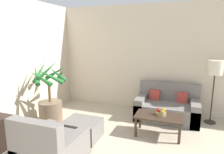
# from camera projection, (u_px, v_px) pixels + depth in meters

# --- Properties ---
(wall_back) EXTENTS (7.91, 0.06, 2.70)m
(wall_back) POSITION_uv_depth(u_px,v_px,m) (181.00, 60.00, 4.84)
(wall_back) COLOR beige
(wall_back) RESTS_ON ground_plane
(potted_palm) EXTENTS (0.82, 0.83, 1.39)m
(potted_palm) POSITION_uv_depth(u_px,v_px,m) (50.00, 102.00, 4.41)
(potted_palm) COLOR brown
(potted_palm) RESTS_ON ground_plane
(sofa_loveseat) EXTENTS (1.41, 0.82, 0.81)m
(sofa_loveseat) POSITION_uv_depth(u_px,v_px,m) (167.00, 108.00, 4.67)
(sofa_loveseat) COLOR slate
(sofa_loveseat) RESTS_ON ground_plane
(floor_lamp) EXTENTS (0.31, 0.31, 1.41)m
(floor_lamp) POSITION_uv_depth(u_px,v_px,m) (215.00, 71.00, 4.25)
(floor_lamp) COLOR #2D2823
(floor_lamp) RESTS_ON ground_plane
(coffee_table) EXTENTS (0.89, 0.50, 0.41)m
(coffee_table) POSITION_uv_depth(u_px,v_px,m) (159.00, 119.00, 3.86)
(coffee_table) COLOR #38281E
(coffee_table) RESTS_ON ground_plane
(fruit_bowl) EXTENTS (0.20, 0.20, 0.06)m
(fruit_bowl) POSITION_uv_depth(u_px,v_px,m) (161.00, 114.00, 3.87)
(fruit_bowl) COLOR #997A4C
(fruit_bowl) RESTS_ON coffee_table
(apple_red) EXTENTS (0.08, 0.08, 0.08)m
(apple_red) POSITION_uv_depth(u_px,v_px,m) (159.00, 110.00, 3.88)
(apple_red) COLOR red
(apple_red) RESTS_ON fruit_bowl
(apple_green) EXTENTS (0.07, 0.07, 0.07)m
(apple_green) POSITION_uv_depth(u_px,v_px,m) (162.00, 112.00, 3.80)
(apple_green) COLOR olive
(apple_green) RESTS_ON fruit_bowl
(orange_fruit) EXTENTS (0.08, 0.08, 0.08)m
(orange_fruit) POSITION_uv_depth(u_px,v_px,m) (164.00, 110.00, 3.87)
(orange_fruit) COLOR orange
(orange_fruit) RESTS_ON fruit_bowl
(armchair) EXTENTS (0.81, 0.88, 0.84)m
(armchair) POSITION_uv_depth(u_px,v_px,m) (51.00, 150.00, 2.95)
(armchair) COLOR slate
(armchair) RESTS_ON ground_plane
(ottoman) EXTENTS (0.66, 0.55, 0.36)m
(ottoman) POSITION_uv_depth(u_px,v_px,m) (82.00, 129.00, 3.78)
(ottoman) COLOR slate
(ottoman) RESTS_ON ground_plane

